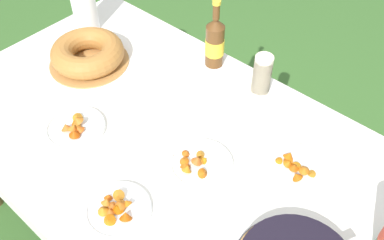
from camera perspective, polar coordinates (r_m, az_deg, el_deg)
garden_table at (r=1.59m, az=-2.86°, el=-4.18°), size 1.82×1.04×0.76m
tablecloth at (r=1.55m, az=-2.93°, el=-2.91°), size 1.83×1.05×0.10m
bundt_cake at (r=1.87m, az=-13.74°, el=8.63°), size 0.34×0.34×0.10m
cup_stack at (r=1.67m, az=9.32°, el=5.93°), size 0.07×0.07×0.18m
cider_bottle_amber at (r=1.78m, az=3.07°, el=10.34°), size 0.08×0.08×0.30m
snack_plate_near at (r=1.37m, az=-9.91°, el=-11.59°), size 0.21×0.21×0.06m
snack_plate_left at (r=1.61m, az=-15.28°, el=-0.89°), size 0.22×0.22×0.06m
snack_plate_right at (r=1.45m, az=1.09°, el=-5.79°), size 0.22×0.22×0.05m
snack_plate_far at (r=1.48m, az=13.43°, el=-6.09°), size 0.22×0.22×0.05m
paper_towel_roll at (r=2.06m, az=-14.19°, el=14.48°), size 0.11×0.11×0.23m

